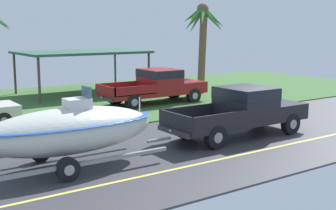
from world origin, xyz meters
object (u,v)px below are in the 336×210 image
object	(u,v)px
boat_on_trailer	(69,130)
parked_pickup_background	(159,84)
carport_awning	(82,53)
pickup_truck_towing	(245,109)
palm_tree_near_right	(203,27)

from	to	relation	value
boat_on_trailer	parked_pickup_background	xyz separation A→B (m)	(8.37, 7.89, -0.07)
parked_pickup_background	carport_awning	world-z (taller)	carport_awning
pickup_truck_towing	boat_on_trailer	distance (m)	6.96
palm_tree_near_right	carport_awning	bearing A→B (deg)	145.73
boat_on_trailer	palm_tree_near_right	distance (m)	15.82
boat_on_trailer	carport_awning	distance (m)	14.94
boat_on_trailer	parked_pickup_background	distance (m)	11.51
palm_tree_near_right	parked_pickup_background	bearing A→B (deg)	-160.87
pickup_truck_towing	parked_pickup_background	bearing A→B (deg)	79.87
carport_awning	palm_tree_near_right	world-z (taller)	palm_tree_near_right
palm_tree_near_right	pickup_truck_towing	bearing A→B (deg)	-120.53
parked_pickup_background	carport_awning	xyz separation A→B (m)	(-1.94, 5.52, 1.49)
pickup_truck_towing	carport_awning	xyz separation A→B (m)	(-0.53, 13.41, 1.50)
boat_on_trailer	palm_tree_near_right	size ratio (longest dim) A/B	1.18
boat_on_trailer	palm_tree_near_right	xyz separation A→B (m)	(12.45, 9.31, 2.93)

